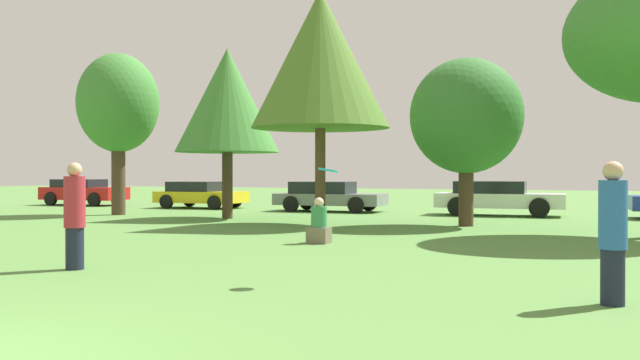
% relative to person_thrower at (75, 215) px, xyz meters
% --- Properties ---
extents(person_thrower, '(0.33, 0.33, 1.71)m').
position_rel_person_thrower_xyz_m(person_thrower, '(0.00, 0.00, 0.00)').
color(person_thrower, '#191E33').
rests_on(person_thrower, ground).
extents(person_catcher, '(0.32, 0.32, 1.68)m').
position_rel_person_thrower_xyz_m(person_catcher, '(7.88, 0.20, -0.01)').
color(person_catcher, '#191E33').
rests_on(person_catcher, ground).
extents(frisbee, '(0.29, 0.29, 0.09)m').
position_rel_person_thrower_xyz_m(frisbee, '(4.22, 0.40, 0.72)').
color(frisbee, '#19B2D8').
extents(bystander_sitting, '(0.47, 0.39, 1.01)m').
position_rel_person_thrower_xyz_m(bystander_sitting, '(2.05, 5.18, -0.46)').
color(bystander_sitting, '#726651').
rests_on(bystander_sitting, ground).
extents(tree_0, '(2.99, 2.99, 5.98)m').
position_rel_person_thrower_xyz_m(tree_0, '(-8.70, 11.49, 3.22)').
color(tree_0, '#473323').
rests_on(tree_0, ground).
extents(tree_1, '(3.53, 3.53, 5.79)m').
position_rel_person_thrower_xyz_m(tree_1, '(-3.92, 11.29, 3.13)').
color(tree_1, '#473323').
rests_on(tree_1, ground).
extents(tree_2, '(4.09, 4.09, 6.96)m').
position_rel_person_thrower_xyz_m(tree_2, '(0.13, 9.81, 4.03)').
color(tree_2, brown).
rests_on(tree_2, ground).
extents(tree_3, '(3.27, 3.27, 4.89)m').
position_rel_person_thrower_xyz_m(tree_3, '(4.16, 11.21, 2.32)').
color(tree_3, '#473323').
rests_on(tree_3, ground).
extents(parked_car_red, '(4.16, 1.99, 1.25)m').
position_rel_person_thrower_xyz_m(parked_car_red, '(-15.20, 16.73, -0.20)').
color(parked_car_red, red).
rests_on(parked_car_red, ground).
extents(parked_car_yellow, '(3.89, 2.19, 1.17)m').
position_rel_person_thrower_xyz_m(parked_car_yellow, '(-8.55, 16.68, -0.25)').
color(parked_car_yellow, gold).
rests_on(parked_car_yellow, ground).
extents(parked_car_grey, '(4.43, 2.07, 1.20)m').
position_rel_person_thrower_xyz_m(parked_car_grey, '(-2.34, 16.48, -0.23)').
color(parked_car_grey, slate).
rests_on(parked_car_grey, ground).
extents(parked_car_white, '(4.58, 2.02, 1.25)m').
position_rel_person_thrower_xyz_m(parked_car_white, '(4.31, 16.47, -0.20)').
color(parked_car_white, silver).
rests_on(parked_car_white, ground).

